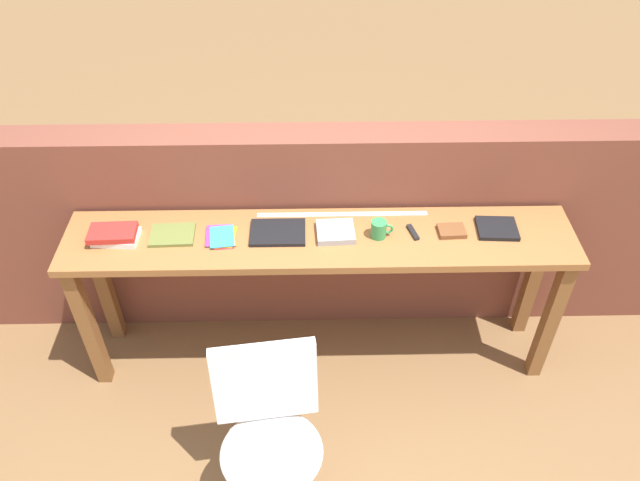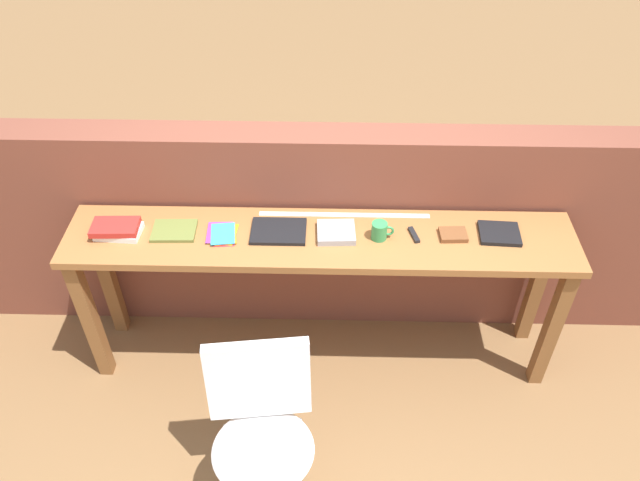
{
  "view_description": "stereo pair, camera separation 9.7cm",
  "coord_description": "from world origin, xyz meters",
  "px_view_note": "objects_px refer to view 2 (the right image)",
  "views": [
    {
      "loc": [
        -0.04,
        -1.98,
        2.87
      ],
      "look_at": [
        0.0,
        0.25,
        0.9
      ],
      "focal_mm": 35.0,
      "sensor_mm": 36.0,
      "label": 1
    },
    {
      "loc": [
        0.05,
        -1.98,
        2.87
      ],
      "look_at": [
        0.0,
        0.25,
        0.9
      ],
      "focal_mm": 35.0,
      "sensor_mm": 36.0,
      "label": 2
    }
  ],
  "objects_px": {
    "chair_white_moulded": "(262,426)",
    "book_stack_leftmost": "(117,229)",
    "multitool_folded": "(414,235)",
    "book_repair_rightmost": "(499,233)",
    "magazine_cycling": "(174,231)",
    "pamphlet_pile_colourful": "(223,234)",
    "leather_journal_brown": "(453,235)",
    "mug": "(380,231)",
    "book_open_centre": "(279,231)"
  },
  "relations": [
    {
      "from": "book_stack_leftmost",
      "to": "mug",
      "type": "relative_size",
      "value": 2.15
    },
    {
      "from": "multitool_folded",
      "to": "leather_journal_brown",
      "type": "distance_m",
      "value": 0.19
    },
    {
      "from": "magazine_cycling",
      "to": "chair_white_moulded",
      "type": "bearing_deg",
      "value": -61.88
    },
    {
      "from": "magazine_cycling",
      "to": "pamphlet_pile_colourful",
      "type": "height_order",
      "value": "magazine_cycling"
    },
    {
      "from": "chair_white_moulded",
      "to": "mug",
      "type": "xyz_separation_m",
      "value": [
        0.52,
        0.82,
        0.4
      ]
    },
    {
      "from": "leather_journal_brown",
      "to": "multitool_folded",
      "type": "bearing_deg",
      "value": 177.47
    },
    {
      "from": "magazine_cycling",
      "to": "book_repair_rightmost",
      "type": "xyz_separation_m",
      "value": [
        1.59,
        0.02,
        0.0
      ]
    },
    {
      "from": "book_stack_leftmost",
      "to": "mug",
      "type": "height_order",
      "value": "mug"
    },
    {
      "from": "book_stack_leftmost",
      "to": "magazine_cycling",
      "type": "distance_m",
      "value": 0.27
    },
    {
      "from": "magazine_cycling",
      "to": "leather_journal_brown",
      "type": "distance_m",
      "value": 1.36
    },
    {
      "from": "book_open_centre",
      "to": "book_repair_rightmost",
      "type": "distance_m",
      "value": 1.08
    },
    {
      "from": "book_stack_leftmost",
      "to": "multitool_folded",
      "type": "bearing_deg",
      "value": 0.78
    },
    {
      "from": "book_stack_leftmost",
      "to": "multitool_folded",
      "type": "xyz_separation_m",
      "value": [
        1.44,
        0.02,
        -0.02
      ]
    },
    {
      "from": "chair_white_moulded",
      "to": "book_stack_leftmost",
      "type": "relative_size",
      "value": 3.77
    },
    {
      "from": "magazine_cycling",
      "to": "leather_journal_brown",
      "type": "bearing_deg",
      "value": -1.87
    },
    {
      "from": "mug",
      "to": "multitool_folded",
      "type": "relative_size",
      "value": 1.0
    },
    {
      "from": "book_stack_leftmost",
      "to": "book_open_centre",
      "type": "distance_m",
      "value": 0.78
    },
    {
      "from": "pamphlet_pile_colourful",
      "to": "leather_journal_brown",
      "type": "bearing_deg",
      "value": 0.84
    },
    {
      "from": "book_open_centre",
      "to": "mug",
      "type": "height_order",
      "value": "mug"
    },
    {
      "from": "pamphlet_pile_colourful",
      "to": "multitool_folded",
      "type": "height_order",
      "value": "multitool_folded"
    },
    {
      "from": "chair_white_moulded",
      "to": "multitool_folded",
      "type": "height_order",
      "value": "multitool_folded"
    },
    {
      "from": "multitool_folded",
      "to": "magazine_cycling",
      "type": "bearing_deg",
      "value": 179.91
    },
    {
      "from": "chair_white_moulded",
      "to": "multitool_folded",
      "type": "xyz_separation_m",
      "value": [
        0.68,
        0.84,
        0.36
      ]
    },
    {
      "from": "book_open_centre",
      "to": "leather_journal_brown",
      "type": "bearing_deg",
      "value": -0.51
    },
    {
      "from": "multitool_folded",
      "to": "book_repair_rightmost",
      "type": "relative_size",
      "value": 0.57
    },
    {
      "from": "chair_white_moulded",
      "to": "book_open_centre",
      "type": "bearing_deg",
      "value": 88.3
    },
    {
      "from": "mug",
      "to": "multitool_folded",
      "type": "bearing_deg",
      "value": 5.81
    },
    {
      "from": "pamphlet_pile_colourful",
      "to": "book_repair_rightmost",
      "type": "bearing_deg",
      "value": 1.38
    },
    {
      "from": "mug",
      "to": "leather_journal_brown",
      "type": "height_order",
      "value": "mug"
    },
    {
      "from": "pamphlet_pile_colourful",
      "to": "book_repair_rightmost",
      "type": "relative_size",
      "value": 0.92
    },
    {
      "from": "book_stack_leftmost",
      "to": "book_open_centre",
      "type": "bearing_deg",
      "value": 2.05
    },
    {
      "from": "multitool_folded",
      "to": "book_repair_rightmost",
      "type": "distance_m",
      "value": 0.42
    },
    {
      "from": "pamphlet_pile_colourful",
      "to": "mug",
      "type": "xyz_separation_m",
      "value": [
        0.76,
        -0.0,
        0.04
      ]
    },
    {
      "from": "chair_white_moulded",
      "to": "leather_journal_brown",
      "type": "height_order",
      "value": "leather_journal_brown"
    },
    {
      "from": "mug",
      "to": "book_repair_rightmost",
      "type": "distance_m",
      "value": 0.59
    },
    {
      "from": "book_stack_leftmost",
      "to": "mug",
      "type": "xyz_separation_m",
      "value": [
        1.27,
        0.0,
        0.01
      ]
    },
    {
      "from": "pamphlet_pile_colourful",
      "to": "multitool_folded",
      "type": "distance_m",
      "value": 0.93
    },
    {
      "from": "chair_white_moulded",
      "to": "leather_journal_brown",
      "type": "distance_m",
      "value": 1.27
    },
    {
      "from": "book_stack_leftmost",
      "to": "pamphlet_pile_colourful",
      "type": "distance_m",
      "value": 0.51
    },
    {
      "from": "chair_white_moulded",
      "to": "book_stack_leftmost",
      "type": "xyz_separation_m",
      "value": [
        -0.76,
        0.82,
        0.38
      ]
    },
    {
      "from": "chair_white_moulded",
      "to": "book_stack_leftmost",
      "type": "height_order",
      "value": "book_stack_leftmost"
    },
    {
      "from": "book_repair_rightmost",
      "to": "multitool_folded",
      "type": "bearing_deg",
      "value": -174.47
    },
    {
      "from": "pamphlet_pile_colourful",
      "to": "leather_journal_brown",
      "type": "height_order",
      "value": "leather_journal_brown"
    },
    {
      "from": "magazine_cycling",
      "to": "mug",
      "type": "distance_m",
      "value": 1.0
    },
    {
      "from": "magazine_cycling",
      "to": "leather_journal_brown",
      "type": "xyz_separation_m",
      "value": [
        1.36,
        -0.0,
        0.0
      ]
    },
    {
      "from": "mug",
      "to": "multitool_folded",
      "type": "xyz_separation_m",
      "value": [
        0.17,
        0.02,
        -0.04
      ]
    },
    {
      "from": "mug",
      "to": "leather_journal_brown",
      "type": "relative_size",
      "value": 0.85
    },
    {
      "from": "book_open_centre",
      "to": "chair_white_moulded",
      "type": "bearing_deg",
      "value": -91.69
    },
    {
      "from": "multitool_folded",
      "to": "leather_journal_brown",
      "type": "xyz_separation_m",
      "value": [
        0.19,
        0.0,
        0.0
      ]
    },
    {
      "from": "pamphlet_pile_colourful",
      "to": "leather_journal_brown",
      "type": "relative_size",
      "value": 1.37
    }
  ]
}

